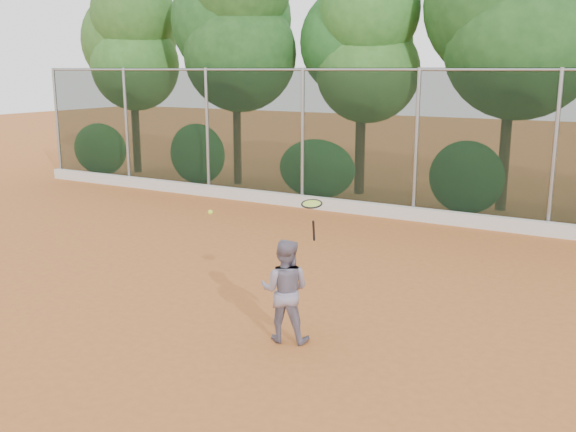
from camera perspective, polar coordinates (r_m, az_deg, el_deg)
The scene contains 7 objects.
ground at distance 9.44m, azimuth -3.05°, elevation -8.61°, with size 80.00×80.00×0.00m, color #AE5F29.
concrete_curb at distance 15.33m, azimuth 10.85°, elevation 0.21°, with size 24.00×0.20×0.30m, color silver.
tennis_player at distance 8.31m, azimuth -0.27°, elevation -6.63°, with size 0.66×0.52×1.36m, color slate.
chainlink_fence at distance 15.23m, azimuth 11.35°, elevation 6.63°, with size 24.09×0.09×3.50m.
foliage_backdrop at distance 17.22m, azimuth 12.13°, elevation 15.78°, with size 23.70×3.63×7.55m.
tennis_racket at distance 7.82m, azimuth 2.14°, elevation 0.81°, with size 0.32×0.32×0.52m.
tennis_ball_in_flight at distance 8.07m, azimuth -6.91°, elevation 0.34°, with size 0.06×0.06×0.06m.
Camera 1 is at (4.78, -7.37, 3.46)m, focal length 40.00 mm.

